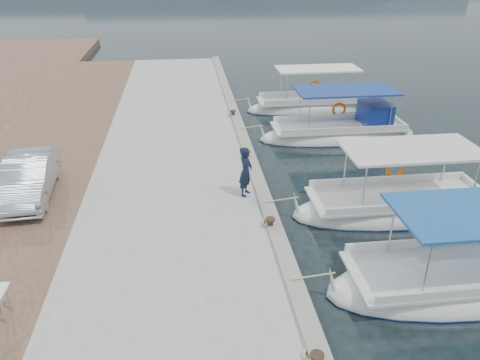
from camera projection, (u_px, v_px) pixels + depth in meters
name	position (u px, v px, depth m)	size (l,w,h in m)	color
ground	(293.00, 274.00, 12.33)	(400.00, 400.00, 0.00)	black
concrete_quay	(178.00, 186.00, 16.35)	(6.00, 40.00, 0.50)	#A2A29C
quay_curb	(256.00, 174.00, 16.51)	(0.44, 40.00, 0.12)	gray
cobblestone_strip	(29.00, 194.00, 15.82)	(4.00, 40.00, 0.50)	brown
fishing_caique_b	(459.00, 283.00, 11.80)	(6.92, 2.52, 2.83)	silver
fishing_caique_c	(397.00, 208.00, 15.20)	(6.98, 2.37, 2.83)	silver
fishing_caique_d	(340.00, 134.00, 21.15)	(7.25, 2.23, 2.83)	silver
fishing_caique_e	(312.00, 108.00, 24.86)	(7.04, 1.99, 2.83)	silver
mooring_bollards	(270.00, 223.00, 13.33)	(0.28, 20.28, 0.33)	black
fisherman	(246.00, 171.00, 14.91)	(0.60, 0.40, 1.65)	black
parked_car	(28.00, 177.00, 14.91)	(1.38, 3.96, 1.30)	#ABB5C3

